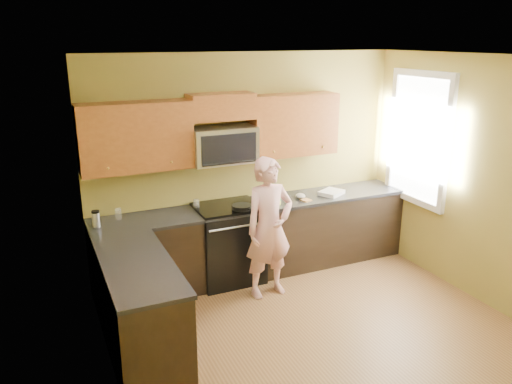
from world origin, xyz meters
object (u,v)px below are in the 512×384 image
travel_mug (97,227)px  woman (269,228)px  stove (228,243)px  butter_tub (275,204)px  frying_pan (242,209)px  microwave (223,162)px

travel_mug → woman: bearing=-16.3°
stove → butter_tub: (0.58, -0.10, 0.45)m
frying_pan → butter_tub: bearing=-7.0°
stove → microwave: (0.00, 0.12, 0.97)m
stove → frying_pan: 0.52m
stove → woman: woman is taller
woman → travel_mug: woman is taller
microwave → frying_pan: (0.11, -0.31, -0.50)m
microwave → travel_mug: (-1.50, -0.13, -0.53)m
stove → butter_tub: size_ratio=6.99×
stove → butter_tub: 0.74m
frying_pan → travel_mug: bearing=157.0°
stove → microwave: size_ratio=1.25×
microwave → frying_pan: bearing=-70.8°
frying_pan → microwave: bearing=92.5°
stove → butter_tub: bearing=-9.7°
woman → frying_pan: bearing=112.6°
woman → frying_pan: woman is taller
stove → microwave: 0.98m
frying_pan → travel_mug: size_ratio=2.24×
frying_pan → woman: bearing=-78.8°
woman → travel_mug: 1.87m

